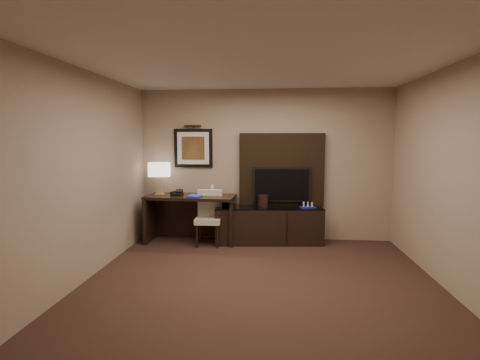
# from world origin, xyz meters

# --- Properties ---
(floor) EXTENTS (4.50, 5.00, 0.01)m
(floor) POSITION_xyz_m (0.00, 0.00, -0.01)
(floor) COLOR #311B16
(floor) RESTS_ON ground
(ceiling) EXTENTS (4.50, 5.00, 0.01)m
(ceiling) POSITION_xyz_m (0.00, 0.00, 2.70)
(ceiling) COLOR silver
(ceiling) RESTS_ON wall_back
(wall_back) EXTENTS (4.50, 0.01, 2.70)m
(wall_back) POSITION_xyz_m (0.00, 2.50, 1.35)
(wall_back) COLOR gray
(wall_back) RESTS_ON floor
(wall_front) EXTENTS (4.50, 0.01, 2.70)m
(wall_front) POSITION_xyz_m (0.00, -2.50, 1.35)
(wall_front) COLOR gray
(wall_front) RESTS_ON floor
(wall_left) EXTENTS (0.01, 5.00, 2.70)m
(wall_left) POSITION_xyz_m (-2.25, 0.00, 1.35)
(wall_left) COLOR gray
(wall_left) RESTS_ON floor
(wall_right) EXTENTS (0.01, 5.00, 2.70)m
(wall_right) POSITION_xyz_m (2.25, 0.00, 1.35)
(wall_right) COLOR gray
(wall_right) RESTS_ON floor
(desk) EXTENTS (1.59, 0.76, 0.83)m
(desk) POSITION_xyz_m (-1.29, 2.15, 0.42)
(desk) COLOR black
(desk) RESTS_ON floor
(credenza) EXTENTS (1.89, 0.67, 0.64)m
(credenza) POSITION_xyz_m (0.08, 2.20, 0.32)
(credenza) COLOR black
(credenza) RESTS_ON floor
(tv_wall_panel) EXTENTS (1.50, 0.12, 1.30)m
(tv_wall_panel) POSITION_xyz_m (0.30, 2.44, 1.27)
(tv_wall_panel) COLOR black
(tv_wall_panel) RESTS_ON wall_back
(tv) EXTENTS (1.00, 0.08, 0.60)m
(tv) POSITION_xyz_m (0.30, 2.34, 1.02)
(tv) COLOR black
(tv) RESTS_ON tv_wall_panel
(artwork) EXTENTS (0.70, 0.04, 0.70)m
(artwork) POSITION_xyz_m (-1.30, 2.48, 1.65)
(artwork) COLOR black
(artwork) RESTS_ON wall_back
(picture_light) EXTENTS (0.04, 0.04, 0.30)m
(picture_light) POSITION_xyz_m (-1.30, 2.44, 2.05)
(picture_light) COLOR #412C14
(picture_light) RESTS_ON wall_back
(desk_chair) EXTENTS (0.44, 0.50, 0.89)m
(desk_chair) POSITION_xyz_m (-0.94, 1.95, 0.45)
(desk_chair) COLOR beige
(desk_chair) RESTS_ON floor
(table_lamp) EXTENTS (0.39, 0.29, 0.57)m
(table_lamp) POSITION_xyz_m (-1.87, 2.24, 1.11)
(table_lamp) COLOR tan
(table_lamp) RESTS_ON desk
(desk_phone) EXTENTS (0.20, 0.18, 0.10)m
(desk_phone) POSITION_xyz_m (-1.52, 2.10, 0.88)
(desk_phone) COLOR black
(desk_phone) RESTS_ON desk
(blue_folder) EXTENTS (0.28, 0.34, 0.02)m
(blue_folder) POSITION_xyz_m (-1.18, 2.06, 0.84)
(blue_folder) COLOR #1B35B0
(blue_folder) RESTS_ON desk
(book) EXTENTS (0.15, 0.07, 0.21)m
(book) POSITION_xyz_m (-1.12, 2.15, 0.93)
(book) COLOR #B5AB8E
(book) RESTS_ON desk
(water_bottle) EXTENTS (0.06, 0.06, 0.18)m
(water_bottle) POSITION_xyz_m (-0.92, 2.24, 0.92)
(water_bottle) COLOR silver
(water_bottle) RESTS_ON desk
(ice_bucket) EXTENTS (0.21, 0.21, 0.21)m
(ice_bucket) POSITION_xyz_m (-0.02, 2.19, 0.75)
(ice_bucket) COLOR black
(ice_bucket) RESTS_ON credenza
(minibar_tray) EXTENTS (0.28, 0.22, 0.09)m
(minibar_tray) POSITION_xyz_m (0.75, 2.17, 0.68)
(minibar_tray) COLOR #181EA1
(minibar_tray) RESTS_ON credenza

